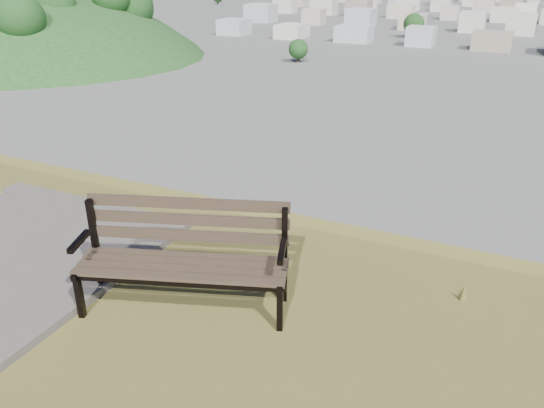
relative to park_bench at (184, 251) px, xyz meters
The scene contains 4 objects.
park_bench is the anchor object (origin of this frame).
green_wooded_hill 200.60m from the park_bench, 141.66° to the left, with size 161.81×129.45×80.90m.
city_blocks 393.08m from the park_bench, 89.99° to the left, with size 395.00×361.00×7.00m.
city_trees 318.78m from the park_bench, 94.74° to the left, with size 406.52×387.20×9.98m.
Camera 1 is at (2.55, -1.64, 28.11)m, focal length 35.00 mm.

